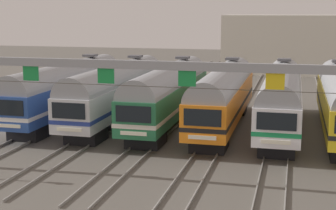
{
  "coord_description": "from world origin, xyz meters",
  "views": [
    {
      "loc": [
        7.4,
        -38.25,
        8.98
      ],
      "look_at": [
        -1.5,
        -2.87,
        2.19
      ],
      "focal_mm": 54.45,
      "sensor_mm": 36.0,
      "label": 1
    }
  ],
  "objects_px": {
    "commuter_train_silver": "(117,90)",
    "commuter_train_white": "(281,96)",
    "catenary_gantry": "(146,82)",
    "commuter_train_orange": "(224,94)",
    "commuter_train_green": "(169,92)",
    "commuter_train_blue": "(67,88)"
  },
  "relations": [
    {
      "from": "catenary_gantry",
      "to": "commuter_train_white",
      "type": "bearing_deg",
      "value": 64.33
    },
    {
      "from": "commuter_train_orange",
      "to": "catenary_gantry",
      "type": "bearing_deg",
      "value": -99.1
    },
    {
      "from": "commuter_train_silver",
      "to": "catenary_gantry",
      "type": "height_order",
      "value": "catenary_gantry"
    },
    {
      "from": "commuter_train_green",
      "to": "catenary_gantry",
      "type": "xyz_separation_m",
      "value": [
        2.16,
        -13.5,
        2.69
      ]
    },
    {
      "from": "commuter_train_blue",
      "to": "commuter_train_green",
      "type": "distance_m",
      "value": 8.65
    },
    {
      "from": "commuter_train_green",
      "to": "commuter_train_silver",
      "type": "bearing_deg",
      "value": 180.0
    },
    {
      "from": "commuter_train_silver",
      "to": "commuter_train_orange",
      "type": "height_order",
      "value": "same"
    },
    {
      "from": "commuter_train_green",
      "to": "commuter_train_blue",
      "type": "bearing_deg",
      "value": 180.0
    },
    {
      "from": "commuter_train_silver",
      "to": "catenary_gantry",
      "type": "distance_m",
      "value": 15.22
    },
    {
      "from": "commuter_train_blue",
      "to": "catenary_gantry",
      "type": "height_order",
      "value": "catenary_gantry"
    },
    {
      "from": "commuter_train_blue",
      "to": "commuter_train_silver",
      "type": "distance_m",
      "value": 4.32
    },
    {
      "from": "commuter_train_blue",
      "to": "commuter_train_white",
      "type": "xyz_separation_m",
      "value": [
        17.3,
        0.0,
        0.0
      ]
    },
    {
      "from": "commuter_train_green",
      "to": "catenary_gantry",
      "type": "bearing_deg",
      "value": -80.9
    },
    {
      "from": "commuter_train_green",
      "to": "catenary_gantry",
      "type": "height_order",
      "value": "catenary_gantry"
    },
    {
      "from": "commuter_train_orange",
      "to": "commuter_train_silver",
      "type": "bearing_deg",
      "value": 180.0
    },
    {
      "from": "commuter_train_silver",
      "to": "commuter_train_orange",
      "type": "distance_m",
      "value": 8.65
    },
    {
      "from": "commuter_train_silver",
      "to": "commuter_train_white",
      "type": "bearing_deg",
      "value": 0.0
    },
    {
      "from": "commuter_train_white",
      "to": "catenary_gantry",
      "type": "height_order",
      "value": "catenary_gantry"
    },
    {
      "from": "commuter_train_silver",
      "to": "commuter_train_white",
      "type": "xyz_separation_m",
      "value": [
        12.97,
        0.0,
        0.0
      ]
    },
    {
      "from": "commuter_train_silver",
      "to": "commuter_train_blue",
      "type": "bearing_deg",
      "value": 180.0
    },
    {
      "from": "commuter_train_blue",
      "to": "commuter_train_green",
      "type": "relative_size",
      "value": 1.0
    },
    {
      "from": "commuter_train_green",
      "to": "catenary_gantry",
      "type": "distance_m",
      "value": 13.93
    }
  ]
}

